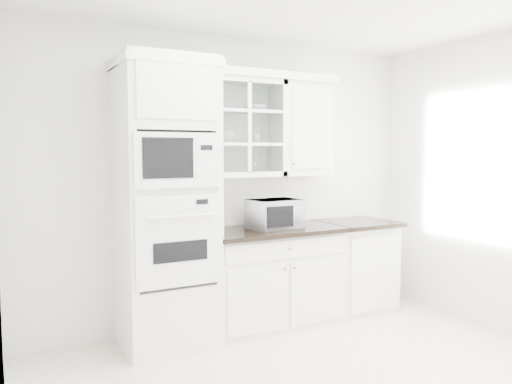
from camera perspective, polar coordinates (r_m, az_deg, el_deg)
room_shell at (r=3.63m, az=6.06°, el=6.92°), size 4.00×3.50×2.70m
oven_column at (r=4.21m, az=-10.21°, el=-1.34°), size 0.76×0.68×2.40m
base_cabinet_run at (r=4.78m, az=1.80°, el=-9.53°), size 1.32×0.67×0.92m
extra_base_cabinet at (r=5.34m, az=11.24°, el=-8.11°), size 0.72×0.67×0.92m
upper_cabinet_glass at (r=4.64m, az=-1.71°, el=7.32°), size 0.80×0.33×0.90m
upper_cabinet_solid at (r=4.98m, az=5.32°, el=7.12°), size 0.55×0.33×0.90m
crown_molding at (r=4.62m, az=-2.78°, el=13.36°), size 2.14×0.38×0.07m
countertop_microwave at (r=4.65m, az=2.08°, el=-2.49°), size 0.51×0.44×0.27m
bowl_a at (r=4.59m, az=-3.40°, el=9.72°), size 0.31×0.31×0.06m
bowl_b at (r=4.74m, az=0.01°, el=9.57°), size 0.21×0.21×0.06m
cup_a at (r=4.60m, az=-3.32°, el=6.28°), size 0.15×0.15×0.11m
cup_b at (r=4.72m, az=0.03°, el=6.08°), size 0.09×0.09×0.08m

